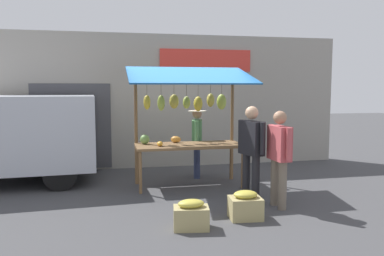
{
  "coord_description": "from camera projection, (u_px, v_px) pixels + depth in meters",
  "views": [
    {
      "loc": [
        1.6,
        7.81,
        2.05
      ],
      "look_at": [
        0.0,
        0.3,
        1.25
      ],
      "focal_mm": 36.36,
      "sensor_mm": 36.0,
      "label": 1
    }
  ],
  "objects": [
    {
      "name": "ground_plane",
      "position": [
        189.0,
        186.0,
        8.14
      ],
      "size": [
        40.0,
        40.0,
        0.0
      ],
      "primitive_type": "plane",
      "color": "#424244"
    },
    {
      "name": "market_stall",
      "position": [
        188.0,
        112.0,
        8.05
      ],
      "size": [
        2.5,
        1.46,
        2.5
      ],
      "color": "brown",
      "rests_on": "ground"
    },
    {
      "name": "shopper_with_ponytail",
      "position": [
        251.0,
        146.0,
        6.95
      ],
      "size": [
        0.35,
        0.7,
        1.72
      ],
      "rotation": [
        0.0,
        0.0,
        -1.3
      ],
      "color": "#232328",
      "rests_on": "ground"
    },
    {
      "name": "street_backdrop",
      "position": [
        170.0,
        101.0,
        10.1
      ],
      "size": [
        9.0,
        0.3,
        3.4
      ],
      "color": "#9E998E",
      "rests_on": "ground"
    },
    {
      "name": "produce_crate_near",
      "position": [
        191.0,
        215.0,
        5.64
      ],
      "size": [
        0.55,
        0.41,
        0.44
      ],
      "color": "tan",
      "rests_on": "ground"
    },
    {
      "name": "vendor_with_sunhat",
      "position": [
        197.0,
        138.0,
        8.85
      ],
      "size": [
        0.4,
        0.66,
        1.56
      ],
      "rotation": [
        0.0,
        0.0,
        1.33
      ],
      "color": "navy",
      "rests_on": "ground"
    },
    {
      "name": "shopper_in_grey_tee",
      "position": [
        279.0,
        152.0,
        6.59
      ],
      "size": [
        0.26,
        0.71,
        1.66
      ],
      "rotation": [
        0.0,
        0.0,
        -1.5
      ],
      "color": "#726656",
      "rests_on": "ground"
    },
    {
      "name": "produce_crate_side",
      "position": [
        245.0,
        206.0,
        6.08
      ],
      "size": [
        0.52,
        0.42,
        0.45
      ],
      "color": "tan",
      "rests_on": "ground"
    }
  ]
}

